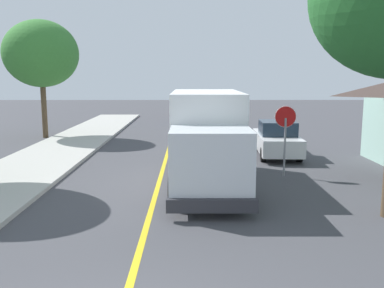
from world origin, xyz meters
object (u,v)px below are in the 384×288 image
object	(u,v)px
parked_car_far	(196,113)
parked_van_across	(277,139)
parked_car_furthest	(204,107)
parked_car_near	(207,133)
box_truck	(207,134)
parked_car_mid	(197,120)
stop_sign	(285,127)
street_tree_down_block	(41,54)

from	to	relation	value
parked_car_far	parked_van_across	size ratio (longest dim) A/B	0.98
parked_car_far	parked_car_furthest	xyz separation A→B (m)	(0.83, 6.23, 0.00)
parked_van_across	parked_car_near	bearing A→B (deg)	147.37
box_truck	parked_car_furthest	distance (m)	25.54
parked_car_mid	parked_car_furthest	xyz separation A→B (m)	(0.86, 11.79, 0.00)
box_truck	parked_car_far	bearing A→B (deg)	90.17
box_truck	parked_car_far	distance (m)	19.30
parked_van_across	stop_sign	world-z (taller)	stop_sign
box_truck	parked_van_across	bearing A→B (deg)	55.67
parked_car_near	stop_sign	bearing A→B (deg)	-66.31
parked_van_across	parked_car_far	bearing A→B (deg)	104.15
parked_car_furthest	street_tree_down_block	world-z (taller)	street_tree_down_block
stop_sign	parked_van_across	bearing A→B (deg)	82.33
parked_car_mid	parked_car_far	world-z (taller)	same
parked_van_across	street_tree_down_block	size ratio (longest dim) A/B	0.64
parked_car_furthest	stop_sign	distance (m)	24.48
parked_car_furthest	parked_van_across	world-z (taller)	same
street_tree_down_block	stop_sign	bearing A→B (deg)	-38.73
box_truck	parked_car_far	world-z (taller)	box_truck
parked_car_near	parked_car_far	size ratio (longest dim) A/B	1.01
parked_car_mid	parked_car_near	bearing A→B (deg)	-86.38
parked_car_near	parked_car_mid	distance (m)	6.55
box_truck	parked_car_furthest	size ratio (longest dim) A/B	1.61
parked_car_mid	box_truck	bearing A→B (deg)	-89.63
stop_sign	parked_car_mid	bearing A→B (deg)	103.68
parked_van_across	box_truck	bearing A→B (deg)	-124.33
parked_car_far	parked_car_mid	bearing A→B (deg)	-90.31
parked_car_furthest	stop_sign	world-z (taller)	stop_sign
parked_car_mid	parked_car_far	size ratio (longest dim) A/B	1.01
parked_car_far	parked_car_furthest	world-z (taller)	same
parked_car_mid	parked_car_far	xyz separation A→B (m)	(0.03, 5.56, 0.00)
stop_sign	parked_car_furthest	bearing A→B (deg)	95.14
parked_car_mid	parked_van_across	bearing A→B (deg)	-67.26
parked_car_far	stop_sign	size ratio (longest dim) A/B	1.66
parked_car_furthest	parked_van_across	xyz separation A→B (m)	(2.73, -20.37, 0.00)
street_tree_down_block	box_truck	bearing A→B (deg)	-49.63
parked_van_across	stop_sign	bearing A→B (deg)	-97.67
parked_car_mid	stop_sign	bearing A→B (deg)	-76.32
box_truck	parked_car_furthest	xyz separation A→B (m)	(0.78, 25.51, -0.97)
parked_car_far	parked_van_across	xyz separation A→B (m)	(3.57, -14.14, 0.00)
box_truck	parked_car_furthest	world-z (taller)	box_truck
parked_car_furthest	stop_sign	xyz separation A→B (m)	(2.19, -24.36, 1.06)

